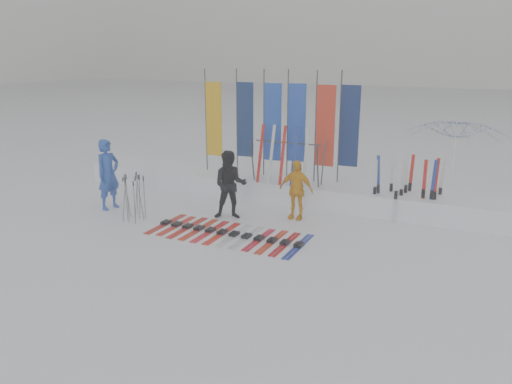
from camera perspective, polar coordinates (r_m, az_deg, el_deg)
The scene contains 11 objects.
ground at distance 11.15m, azimuth -4.48°, elevation -6.84°, with size 120.00×120.00×0.00m, color white.
snow_bank at distance 15.00m, azimuth 4.21°, elevation 0.29°, with size 14.00×1.60×0.60m, color white.
person_blue at distance 14.49m, azimuth -16.53°, elevation 1.93°, with size 0.72×0.47×1.97m, color #1D43AB.
person_black at distance 13.10m, azimuth -2.97°, elevation 0.81°, with size 0.88×0.69×1.82m, color black.
person_yellow at distance 13.11m, azimuth 4.60°, elevation 0.26°, with size 0.93×0.39×1.58m, color #F5A810.
tent_canopy at distance 15.22m, azimuth 21.54°, elevation 3.20°, with size 2.76×2.82×2.53m, color white.
ski_row at distance 12.13m, azimuth -3.21°, elevation -4.74°, with size 3.81×1.69×0.07m.
pole_cluster at distance 13.45m, azimuth -13.80°, elevation -0.60°, with size 0.59×0.85×1.24m.
feather_flags at distance 14.99m, azimuth 2.88°, elevation 7.89°, with size 4.84×0.32×3.20m.
ski_rack at distance 14.40m, azimuth 3.61°, elevation 4.09°, with size 2.04×0.80×1.23m.
upright_skis at distance 13.81m, azimuth 17.20°, elevation 0.41°, with size 1.67×1.12×1.66m.
Camera 1 is at (5.17, -8.92, 4.24)m, focal length 35.00 mm.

